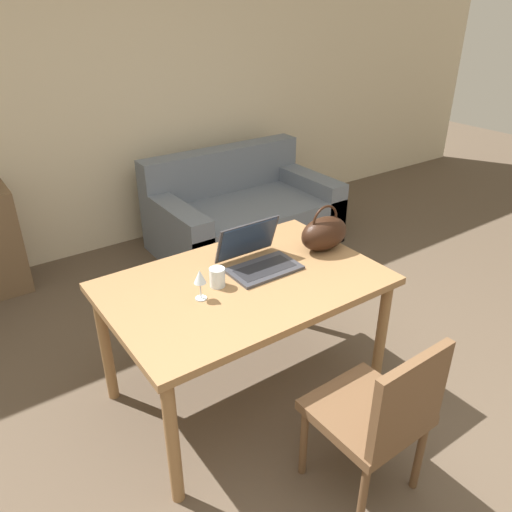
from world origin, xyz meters
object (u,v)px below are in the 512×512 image
Objects in this scene: laptop at (256,255)px; wine_glass at (200,278)px; handbag at (324,233)px; couch at (242,215)px; chair at (380,413)px; drinking_glass at (217,277)px.

wine_glass is at bearing -163.39° from laptop.
laptop is 1.24× the size of handbag.
couch is 5.22× the size of handbag.
handbag reaches higher than chair.
wine_glass is 0.52× the size of handbag.
couch is 1.87m from laptop.
couch is 9.99× the size of wine_glass.
laptop is 0.44m from wine_glass.
handbag reaches higher than drinking_glass.
chair is 0.99m from drinking_glass.
couch is at bearing 67.71° from chair.
chair reaches higher than drinking_glass.
couch is 1.77m from handbag.
laptop is 0.44m from handbag.
chair is at bearing -111.21° from couch.
chair reaches higher than couch.
drinking_glass is 0.33× the size of handbag.
laptop is at bearing 171.68° from handbag.
drinking_glass is at bearing 103.71° from chair.
chair is 2.70m from couch.
laptop reaches higher than chair.
laptop reaches higher than drinking_glass.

